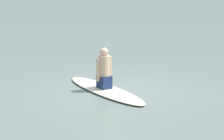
# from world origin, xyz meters

# --- Properties ---
(ground_plane) EXTENTS (400.00, 400.00, 0.00)m
(ground_plane) POSITION_xyz_m (0.00, 0.00, 0.00)
(ground_plane) COLOR slate
(surfboard) EXTENTS (3.41, 1.16, 0.08)m
(surfboard) POSITION_xyz_m (-0.08, -0.34, 0.04)
(surfboard) COLOR silver
(surfboard) RESTS_ON ground
(person_paddler) EXTENTS (0.38, 0.47, 1.07)m
(person_paddler) POSITION_xyz_m (-0.08, -0.34, 0.57)
(person_paddler) COLOR navy
(person_paddler) RESTS_ON surfboard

